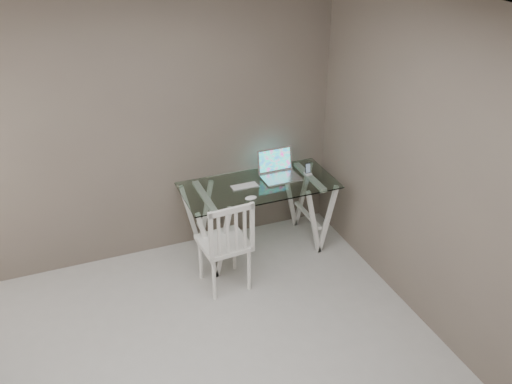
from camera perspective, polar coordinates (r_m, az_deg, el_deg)
room at (r=3.21m, az=-6.56°, el=-1.92°), size 4.50×4.52×2.71m
desk at (r=5.71m, az=0.28°, el=-2.49°), size 1.50×0.70×0.75m
chair at (r=5.10m, az=-2.92°, el=-4.99°), size 0.45×0.45×0.93m
laptop at (r=5.67m, az=2.22°, el=2.19°), size 0.37×0.31×0.26m
keyboard at (r=5.49m, az=-1.17°, el=0.58°), size 0.27×0.12×0.01m
mouse at (r=5.26m, az=-0.51°, el=-0.60°), size 0.11×0.07×0.04m
phone_dock at (r=5.73m, az=5.22°, el=2.07°), size 0.06×0.06×0.12m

